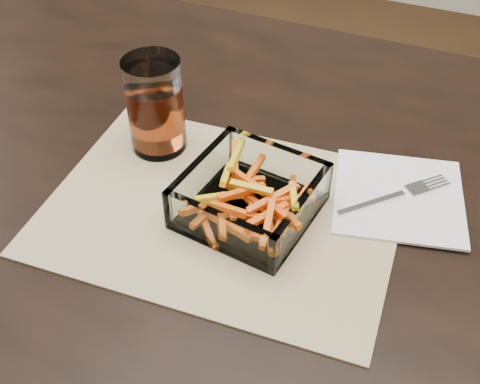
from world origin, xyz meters
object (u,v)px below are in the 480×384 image
(dining_table, at_px, (297,233))
(glass_bowl, at_px, (250,199))
(tumbler, at_px, (156,109))
(fork, at_px, (398,195))

(dining_table, relative_size, glass_bowl, 9.12)
(tumbler, distance_m, fork, 0.35)
(glass_bowl, relative_size, fork, 1.33)
(tumbler, bearing_deg, dining_table, -2.00)
(dining_table, relative_size, tumbler, 11.45)
(dining_table, bearing_deg, glass_bowl, -122.41)
(glass_bowl, height_order, tumbler, tumbler)
(glass_bowl, bearing_deg, dining_table, 57.59)
(dining_table, distance_m, glass_bowl, 0.14)
(tumbler, height_order, fork, tumbler)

